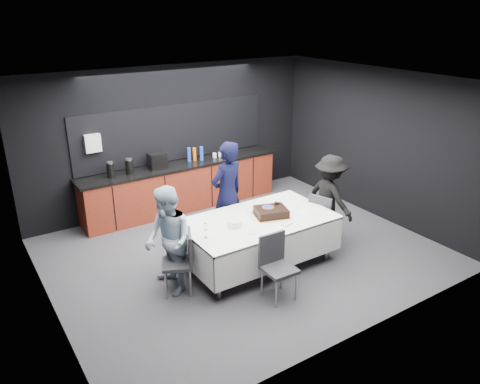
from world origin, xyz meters
name	(u,v)px	position (x,y,z in m)	size (l,w,h in m)	color
ground	(243,252)	(0.00, 0.00, 0.00)	(6.00, 6.00, 0.00)	#403F44
room_shell	(244,145)	(0.00, 0.00, 1.86)	(6.04, 5.04, 2.82)	white
kitchenette	(181,183)	(-0.02, 2.22, 0.54)	(4.10, 0.64, 2.05)	maroon
party_table	(258,227)	(0.00, -0.40, 0.64)	(2.32, 1.32, 0.78)	#99999E
cake_assembly	(271,212)	(0.23, -0.43, 0.84)	(0.61, 0.55, 0.16)	gold
plate_stack	(235,223)	(-0.44, -0.44, 0.83)	(0.22, 0.22, 0.10)	white
loose_plate_near	(253,232)	(-0.32, -0.73, 0.78)	(0.18, 0.18, 0.01)	white
loose_plate_right_a	(295,207)	(0.75, -0.37, 0.78)	(0.18, 0.18, 0.01)	white
loose_plate_right_b	(316,213)	(0.87, -0.74, 0.78)	(0.18, 0.18, 0.01)	white
loose_plate_far	(251,210)	(0.10, -0.08, 0.78)	(0.20, 0.20, 0.01)	white
fork_pile	(287,224)	(0.24, -0.81, 0.79)	(0.17, 0.10, 0.03)	white
champagne_flute	(205,228)	(-0.98, -0.52, 0.94)	(0.06, 0.06, 0.22)	white
chair_left	(183,258)	(-1.32, -0.46, 0.53)	(0.56, 0.56, 0.92)	#2D2D32
chair_right	(322,216)	(1.27, -0.48, 0.53)	(0.53, 0.53, 0.92)	#2D2D32
chair_near	(276,262)	(-0.29, -1.26, 0.53)	(0.43, 0.43, 0.92)	#2D2D32
person_center	(227,194)	(-0.03, 0.44, 0.90)	(0.66, 0.43, 1.81)	black
person_left	(168,241)	(-1.47, -0.33, 0.78)	(0.76, 0.59, 1.57)	#A1B6CA
person_right	(330,198)	(1.55, -0.33, 0.75)	(0.97, 0.56, 1.51)	black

